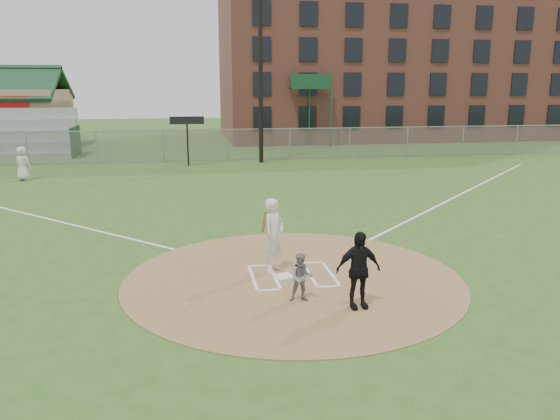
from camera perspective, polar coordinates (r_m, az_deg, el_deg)
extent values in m
plane|color=#31551D|center=(13.72, 1.39, -7.15)|extent=(140.00, 140.00, 0.00)
cylinder|color=#9A7749|center=(13.72, 1.39, -7.11)|extent=(8.40, 8.40, 0.02)
cube|color=white|center=(13.76, 0.42, -6.93)|extent=(0.53, 0.53, 0.03)
cube|color=white|center=(24.94, 18.02, 1.40)|extent=(17.04, 17.04, 0.01)
cube|color=white|center=(23.10, -25.75, -0.14)|extent=(17.04, 17.04, 0.01)
imported|color=gray|center=(12.13, 2.27, -7.05)|extent=(0.57, 0.46, 1.09)
imported|color=black|center=(11.79, 8.17, -6.21)|extent=(1.02, 0.49, 1.70)
imported|color=silver|center=(30.51, -25.32, 4.42)|extent=(0.97, 0.80, 1.71)
cube|color=white|center=(13.71, -2.86, -7.07)|extent=(0.08, 1.80, 0.01)
cube|color=white|center=(13.78, -0.58, -6.95)|extent=(0.08, 1.80, 0.01)
cube|color=white|center=(14.58, -2.18, -5.82)|extent=(0.62, 0.08, 0.01)
cube|color=white|center=(12.91, -1.14, -8.35)|extent=(0.62, 0.08, 0.01)
cube|color=white|center=(14.06, 5.31, -6.59)|extent=(0.08, 1.80, 0.01)
cube|color=white|center=(13.94, 3.11, -6.73)|extent=(0.08, 1.80, 0.01)
cube|color=white|center=(14.82, 3.37, -5.52)|extent=(0.62, 0.08, 0.01)
cube|color=white|center=(13.18, 5.12, -7.94)|extent=(0.62, 0.08, 0.01)
imported|color=silver|center=(13.90, -0.65, -2.66)|extent=(0.81, 0.82, 1.91)
cylinder|color=olive|center=(13.35, -1.66, -1.20)|extent=(0.08, 0.60, 0.70)
cube|color=slate|center=(34.94, -5.48, 6.75)|extent=(56.00, 0.03, 2.00)
cube|color=gray|center=(34.84, -5.52, 8.39)|extent=(56.00, 0.06, 0.06)
cube|color=gray|center=(34.94, -5.48, 6.75)|extent=(56.08, 0.08, 2.00)
cube|color=#194728|center=(39.75, -20.57, 6.73)|extent=(0.08, 3.20, 2.00)
cube|color=red|center=(43.48, -26.69, 9.57)|extent=(3.00, 0.12, 1.60)
cube|color=#A25645|center=(53.98, 10.88, 15.64)|extent=(30.00, 16.00, 15.00)
cube|color=black|center=(46.46, 14.32, 15.84)|extent=(26.60, 0.10, 12.20)
cube|color=#194728|center=(43.05, 3.24, 12.60)|extent=(3.20, 1.00, 0.15)
cube|color=#194728|center=(43.60, 3.06, 9.65)|extent=(0.12, 0.12, 4.50)
cube|color=#194728|center=(43.03, 5.31, 9.57)|extent=(0.12, 0.12, 4.50)
cube|color=#194728|center=(43.05, 3.25, 13.33)|extent=(3.20, 0.08, 1.00)
cylinder|color=black|center=(33.97, -2.05, 15.07)|extent=(0.26, 0.26, 12.00)
cylinder|color=black|center=(33.03, -9.62, 6.80)|extent=(0.10, 0.10, 2.60)
cube|color=black|center=(32.91, -9.71, 9.22)|extent=(2.00, 0.10, 0.45)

